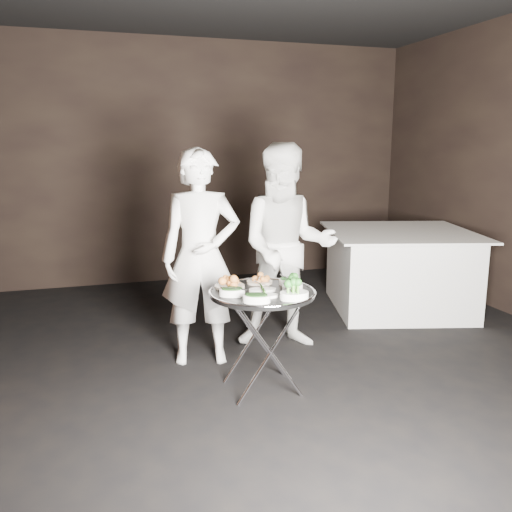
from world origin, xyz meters
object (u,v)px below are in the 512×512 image
object	(u,v)px
serving_tray	(262,293)
dining_table	(398,270)
tray_stand	(262,336)
waiter_right	(287,247)
waiter_left	(201,257)

from	to	relation	value
serving_tray	dining_table	size ratio (longest dim) A/B	0.51
serving_tray	dining_table	xyz separation A→B (m)	(1.98, 1.44, -0.30)
tray_stand	waiter_right	world-z (taller)	waiter_right
tray_stand	dining_table	distance (m)	2.45
waiter_right	serving_tray	bearing A→B (deg)	-103.62
tray_stand	waiter_left	xyz separation A→B (m)	(-0.30, 0.67, 0.46)
waiter_left	dining_table	bearing A→B (deg)	28.29
serving_tray	waiter_right	size ratio (longest dim) A/B	0.43
serving_tray	waiter_left	bearing A→B (deg)	114.09
serving_tray	waiter_left	distance (m)	0.74
tray_stand	waiter_left	size ratio (longest dim) A/B	0.42
serving_tray	waiter_right	bearing A→B (deg)	59.09
serving_tray	dining_table	distance (m)	2.47
dining_table	waiter_left	bearing A→B (deg)	-161.18
dining_table	tray_stand	bearing A→B (deg)	-143.92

